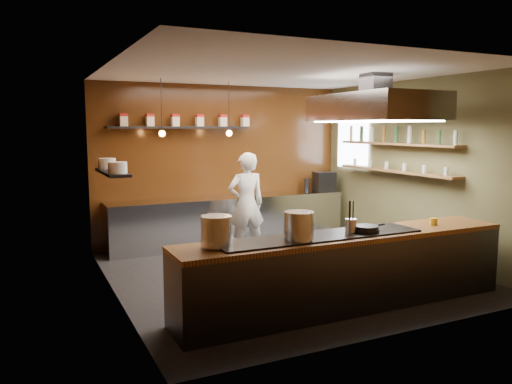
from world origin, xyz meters
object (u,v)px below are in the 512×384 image
stockpot_small (299,226)px  chef (246,204)px  extractor_hood (375,107)px  stockpot_large (217,231)px  espresso_machine (324,181)px

stockpot_small → chef: chef is taller
extractor_hood → stockpot_small: bearing=-147.7°
stockpot_large → stockpot_small: (0.95, -0.12, -0.00)m
stockpot_large → chef: bearing=60.2°
stockpot_large → espresso_machine: espresso_machine is taller
chef → espresso_machine: bearing=-154.7°
extractor_hood → stockpot_large: bearing=-158.7°
espresso_machine → chef: chef is taller
extractor_hood → espresso_machine: 3.03m
extractor_hood → espresso_machine: bearing=72.7°
stockpot_small → chef: size_ratio=0.19×
stockpot_large → espresso_machine: (3.79, 3.73, -0.01)m
extractor_hood → stockpot_small: 2.80m
espresso_machine → extractor_hood: bearing=-96.9°
extractor_hood → stockpot_large: size_ratio=5.93×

